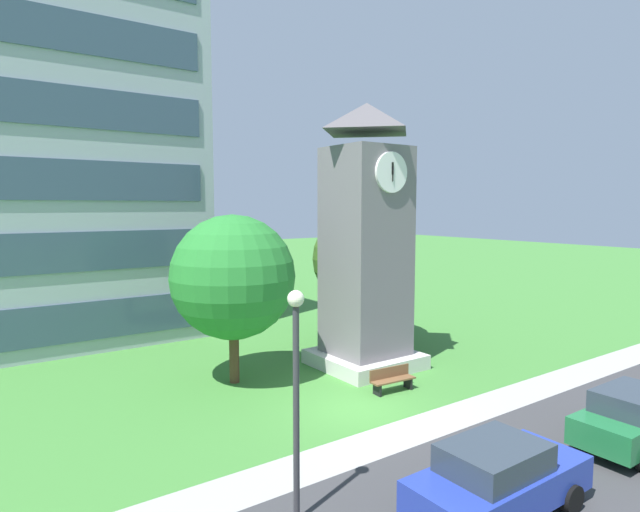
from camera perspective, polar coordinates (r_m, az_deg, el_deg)
name	(u,v)px	position (r m, az deg, el deg)	size (l,w,h in m)	color
ground_plane	(358,409)	(18.68, 4.12, -16.12)	(160.00, 160.00, 0.00)	#3D7A33
street_asphalt	(539,498)	(14.61, 22.59, -22.98)	(120.00, 7.20, 0.01)	#38383A
kerb_strip	(407,433)	(17.08, 9.34, -18.31)	(120.00, 1.60, 0.01)	#9E9E99
clock_tower	(366,251)	(22.31, 4.97, 0.57)	(3.94, 3.94, 11.07)	slate
park_bench	(392,379)	(20.24, 7.77, -13.04)	(1.83, 0.63, 0.88)	brown
street_lamp	(296,377)	(11.53, -2.60, -12.96)	(0.36, 0.36, 5.10)	#333338
tree_streetside	(360,259)	(26.45, 4.36, -0.28)	(4.79, 4.79, 6.63)	#513823
tree_near_tower	(233,277)	(20.49, -9.38, -2.27)	(4.79, 4.79, 6.54)	#513823
parked_car_blue	(498,478)	(13.25, 18.67, -21.79)	(4.48, 2.03, 1.69)	#23389E
parked_car_green	(635,417)	(18.11, 30.86, -14.70)	(4.36, 1.93, 1.69)	#1E6B38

